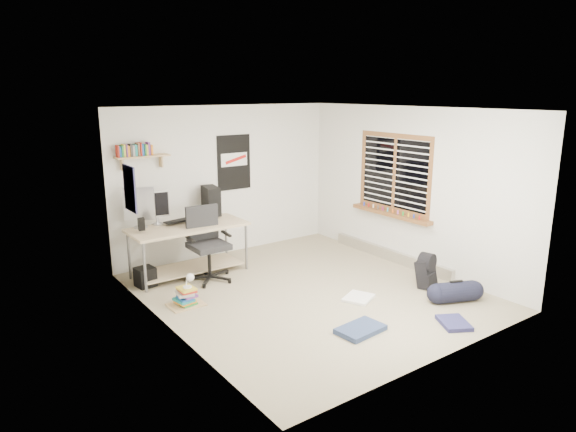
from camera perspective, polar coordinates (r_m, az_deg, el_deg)
floor at (r=7.23m, az=2.17°, el=-8.47°), size 4.00×4.50×0.01m
ceiling at (r=6.69m, az=2.37°, el=11.85°), size 4.00×4.50×0.01m
back_wall at (r=8.70m, az=-6.90°, el=3.91°), size 4.00×0.01×2.50m
left_wall at (r=5.87m, az=-13.39°, el=-1.22°), size 0.01×4.50×2.50m
right_wall at (r=8.21m, az=13.40°, el=3.03°), size 0.01×4.50×2.50m
desk at (r=7.92m, az=-10.92°, el=-3.84°), size 1.90×1.36×0.80m
monitor_left at (r=7.79m, az=-16.16°, el=0.71°), size 0.44×0.31×0.49m
monitor_right at (r=7.92m, az=-14.35°, el=0.69°), size 0.37×0.13×0.40m
pc_tower at (r=8.27m, az=-8.55°, el=1.71°), size 0.28×0.46×0.45m
keyboard at (r=7.95m, az=-12.15°, el=-0.53°), size 0.44×0.22×0.02m
speaker_left at (r=7.56m, az=-15.99°, el=-0.88°), size 0.10×0.10×0.18m
speaker_right at (r=7.82m, az=-10.34°, el=-0.05°), size 0.10×0.10×0.19m
office_chair at (r=7.59m, az=-8.79°, el=-3.55°), size 0.78×0.78×1.10m
wall_shelf at (r=7.93m, az=-15.86°, el=6.39°), size 0.80×0.22×0.24m
poster_back_wall at (r=8.71m, az=-6.01°, el=5.94°), size 0.62×0.03×0.92m
poster_left_wall at (r=6.92m, az=-17.18°, el=2.93°), size 0.02×0.42×0.60m
window at (r=8.33m, az=11.67°, el=4.68°), size 0.10×1.50×1.26m
baseboard_heater at (r=8.65m, az=11.26°, el=-4.24°), size 0.08×2.50×0.18m
backpack at (r=7.59m, az=15.08°, el=-6.19°), size 0.34×0.30×0.39m
duffel_bag at (r=7.21m, az=18.10°, el=-8.00°), size 0.36×0.36×0.54m
tshirt at (r=7.04m, az=7.84°, el=-8.99°), size 0.50×0.47×0.04m
jeans_a at (r=6.16m, az=8.06°, el=-12.36°), size 0.59×0.40×0.06m
jeans_b at (r=6.57m, az=17.95°, el=-11.24°), size 0.47×0.51×0.05m
book_stack at (r=6.88m, az=-11.30°, el=-8.54°), size 0.57×0.52×0.32m
desk_lamp at (r=6.78m, az=-11.17°, el=-6.76°), size 0.13×0.20×0.19m
subwoofer at (r=7.65m, az=-15.58°, el=-6.53°), size 0.28×0.28×0.28m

